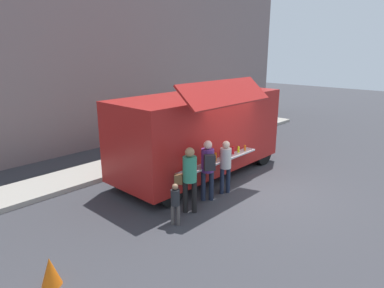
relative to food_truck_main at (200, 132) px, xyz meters
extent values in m
plane|color=#38383D|center=(0.09, -2.07, -1.49)|extent=(60.00, 60.00, 0.00)
cube|color=#9E998E|center=(-4.00, 2.62, -1.41)|extent=(28.00, 1.60, 0.15)
cube|color=gray|center=(-3.00, 6.52, 3.98)|extent=(32.00, 2.40, 10.93)
cube|color=#AC1E1A|center=(0.00, 0.02, 0.02)|extent=(6.09, 2.32, 2.40)
cube|color=#AC1E1A|center=(-0.61, -1.49, 1.46)|extent=(3.35, 0.74, 0.63)
cube|color=black|center=(-0.61, -1.08, 0.30)|extent=(3.18, 0.10, 1.08)
cube|color=#B7B7BC|center=(-0.61, -1.29, -0.56)|extent=(3.35, 0.35, 0.05)
cylinder|color=red|center=(-1.89, -1.27, -0.41)|extent=(0.08, 0.08, 0.25)
cylinder|color=red|center=(-1.62, -1.27, -0.41)|extent=(0.07, 0.07, 0.26)
cylinder|color=green|center=(-1.34, -1.29, -0.43)|extent=(0.06, 0.06, 0.22)
cylinder|color=silver|center=(-1.06, -1.27, -0.43)|extent=(0.06, 0.06, 0.21)
cylinder|color=orange|center=(-0.77, -1.28, -0.41)|extent=(0.07, 0.07, 0.25)
cylinder|color=black|center=(-0.49, -1.26, -0.41)|extent=(0.07, 0.07, 0.25)
cylinder|color=black|center=(-0.19, -1.26, -0.41)|extent=(0.07, 0.07, 0.25)
cylinder|color=red|center=(0.11, -1.26, -0.41)|extent=(0.08, 0.08, 0.25)
cylinder|color=yellow|center=(0.39, -1.27, -0.44)|extent=(0.07, 0.07, 0.19)
cylinder|color=orange|center=(0.68, -1.32, -0.44)|extent=(0.06, 0.06, 0.18)
cube|color=black|center=(2.99, 0.02, 0.45)|extent=(0.08, 1.97, 1.06)
cylinder|color=black|center=(2.34, 1.03, -1.04)|extent=(0.90, 0.28, 0.90)
cylinder|color=black|center=(2.34, -0.99, -1.04)|extent=(0.90, 0.28, 0.90)
cylinder|color=black|center=(-2.34, 1.03, -1.04)|extent=(0.90, 0.28, 0.90)
cylinder|color=black|center=(-2.35, -0.99, -1.04)|extent=(0.90, 0.28, 0.90)
cone|color=orange|center=(-6.02, -1.76, -1.21)|extent=(0.36, 0.36, 0.55)
cylinder|color=#2B6137|center=(3.56, 2.32, -0.97)|extent=(0.60, 0.60, 1.04)
cylinder|color=#1D253A|center=(-0.77, -1.54, -1.09)|extent=(0.12, 0.12, 0.78)
cylinder|color=#1D253A|center=(-0.58, -1.62, -1.09)|extent=(0.12, 0.12, 0.78)
cylinder|color=beige|center=(-0.68, -1.58, -0.41)|extent=(0.32, 0.32, 0.59)
sphere|color=beige|center=(-0.68, -1.58, 0.00)|extent=(0.22, 0.22, 0.22)
cylinder|color=#1D2437|center=(-1.49, -1.44, -1.06)|extent=(0.14, 0.14, 0.85)
cylinder|color=#1D2437|center=(-1.31, -1.59, -1.06)|extent=(0.14, 0.14, 0.85)
cylinder|color=#562B77|center=(-1.40, -1.51, -0.31)|extent=(0.35, 0.35, 0.64)
sphere|color=beige|center=(-1.40, -1.51, 0.13)|extent=(0.24, 0.24, 0.24)
cube|color=#252429|center=(-1.57, -1.73, -0.28)|extent=(0.34, 0.33, 0.42)
cylinder|color=black|center=(-2.34, -1.57, -1.05)|extent=(0.14, 0.14, 0.86)
cylinder|color=black|center=(-2.20, -1.75, -1.05)|extent=(0.14, 0.14, 0.86)
cylinder|color=#318666|center=(-2.27, -1.66, -0.29)|extent=(0.36, 0.36, 0.65)
sphere|color=#9F744D|center=(-2.27, -1.66, 0.15)|extent=(0.24, 0.24, 0.24)
cube|color=brown|center=(-2.45, -1.44, -0.57)|extent=(0.25, 0.26, 0.25)
cylinder|color=#4E4846|center=(-3.02, -1.80, -1.22)|extent=(0.08, 0.08, 0.52)
cylinder|color=#4E4846|center=(-2.95, -1.92, -1.22)|extent=(0.08, 0.08, 0.52)
cylinder|color=#232428|center=(-2.98, -1.86, -0.77)|extent=(0.22, 0.22, 0.40)
sphere|color=#966C4D|center=(-2.98, -1.86, -0.49)|extent=(0.15, 0.15, 0.15)
camera|label=1|loc=(-8.09, -7.14, 2.62)|focal=31.56mm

